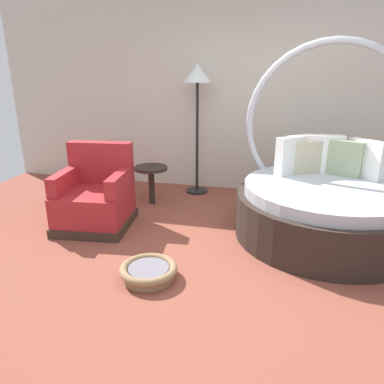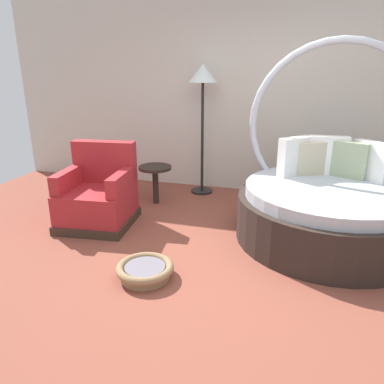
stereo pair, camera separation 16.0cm
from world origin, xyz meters
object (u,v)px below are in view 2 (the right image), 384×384
Objects in this scene: side_table at (155,173)px; red_armchair at (98,197)px; floor_lamp at (203,86)px; pet_basket at (145,270)px; round_daybed at (328,201)px.

red_armchair is at bearing -115.41° from side_table.
pet_basket is at bearing -87.17° from floor_lamp.
round_daybed is at bearing -11.98° from side_table.
red_armchair is 2.08m from floor_lamp.
red_armchair is 1.81× the size of side_table.
red_armchair reaches higher than side_table.
red_armchair is 0.91m from side_table.
round_daybed is at bearing 8.01° from red_armchair.
pet_basket is (1.00, -0.97, -0.26)m from red_armchair.
floor_lamp is at bearing 58.81° from red_armchair.
side_table is at bearing 108.72° from pet_basket.
red_armchair reaches higher than pet_basket.
round_daybed is 2.30m from floor_lamp.
floor_lamp is at bearing 92.83° from pet_basket.
floor_lamp reaches higher than side_table.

